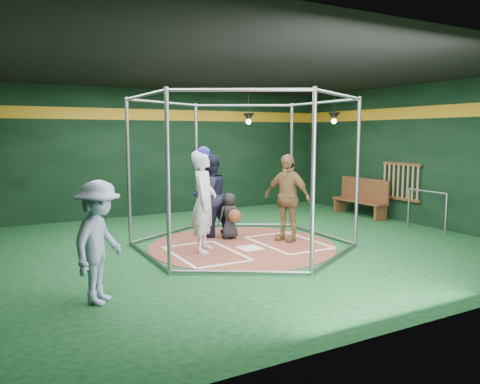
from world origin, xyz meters
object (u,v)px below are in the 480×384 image
umpire (210,196)px  batter_figure (204,200)px  dugout_bench (362,197)px  visitor_leopard (287,198)px

umpire → batter_figure: bearing=45.2°
umpire → dugout_bench: umpire is taller
batter_figure → dugout_bench: 5.76m
umpire → dugout_bench: 4.86m
visitor_leopard → umpire: visitor_leopard is taller
visitor_leopard → umpire: size_ratio=1.01×
umpire → visitor_leopard: bearing=122.9°
umpire → dugout_bench: bearing=169.8°
umpire → dugout_bench: (4.83, 0.39, -0.38)m
visitor_leopard → dugout_bench: size_ratio=1.02×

